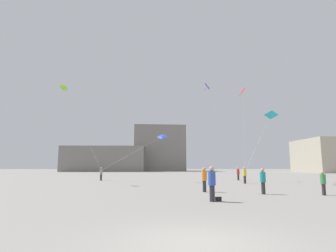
# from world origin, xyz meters

# --- Properties ---
(ground_plane) EXTENTS (300.00, 300.00, 0.00)m
(ground_plane) POSITION_xyz_m (0.00, 0.00, 0.00)
(ground_plane) COLOR gray
(person_in_blue) EXTENTS (0.41, 0.41, 1.86)m
(person_in_blue) POSITION_xyz_m (1.92, 7.74, 1.02)
(person_in_blue) COLOR #2D2D33
(person_in_blue) RESTS_ON ground_plane
(person_in_green) EXTENTS (0.34, 0.34, 1.57)m
(person_in_green) POSITION_xyz_m (9.74, 10.62, 0.86)
(person_in_green) COLOR #2D2D33
(person_in_green) RESTS_ON ground_plane
(person_in_orange) EXTENTS (0.39, 0.39, 1.77)m
(person_in_orange) POSITION_xyz_m (2.39, 13.10, 0.97)
(person_in_orange) COLOR #2D2D33
(person_in_orange) RESTS_ON ground_plane
(person_in_yellow) EXTENTS (0.38, 0.38, 1.75)m
(person_in_yellow) POSITION_xyz_m (8.27, 22.37, 0.96)
(person_in_yellow) COLOR #2D2D33
(person_in_yellow) RESTS_ON ground_plane
(person_in_teal) EXTENTS (0.38, 0.38, 1.73)m
(person_in_teal) POSITION_xyz_m (6.08, 11.41, 0.95)
(person_in_teal) COLOR #2D2D33
(person_in_teal) RESTS_ON ground_plane
(person_in_grey) EXTENTS (0.37, 0.37, 1.69)m
(person_in_grey) POSITION_xyz_m (-8.43, 29.12, 0.93)
(person_in_grey) COLOR #2D2D33
(person_in_grey) RESTS_ON ground_plane
(person_in_red) EXTENTS (0.37, 0.37, 1.69)m
(person_in_red) POSITION_xyz_m (9.47, 29.01, 0.93)
(person_in_red) COLOR #2D2D33
(person_in_red) RESTS_ON ground_plane
(kite_lime_diamond) EXTENTS (3.40, 7.64, 9.30)m
(kite_lime_diamond) POSITION_xyz_m (-11.23, 22.11, 10.15)
(kite_lime_diamond) COLOR #8CD12D
(kite_cyan_delta) EXTENTS (4.97, 2.86, 7.03)m
(kite_cyan_delta) POSITION_xyz_m (12.50, 24.89, 7.84)
(kite_cyan_delta) COLOR #1EB2C6
(kite_crimson_delta) EXTENTS (0.69, 1.28, 9.41)m
(kite_crimson_delta) POSITION_xyz_m (8.50, 22.60, 10.17)
(kite_crimson_delta) COLOR red
(kite_violet_delta) EXTENTS (4.46, 1.52, 11.68)m
(kite_violet_delta) POSITION_xyz_m (5.63, 28.46, 12.34)
(kite_violet_delta) COLOR purple
(kite_cobalt_delta) EXTENTS (8.46, 3.77, 4.38)m
(kite_cobalt_delta) POSITION_xyz_m (-0.77, 25.88, 5.26)
(kite_cobalt_delta) COLOR blue
(building_left_hall) EXTENTS (26.63, 14.21, 8.15)m
(building_left_hall) POSITION_xyz_m (-19.00, 86.25, 4.08)
(building_left_hall) COLOR gray
(building_left_hall) RESTS_ON ground_plane
(building_centre_hall) EXTENTS (18.70, 16.47, 15.96)m
(building_centre_hall) POSITION_xyz_m (-1.00, 93.47, 7.98)
(building_centre_hall) COLOR gray
(building_centre_hall) RESTS_ON ground_plane
(handbag_beside_flyer) EXTENTS (0.35, 0.22, 0.24)m
(handbag_beside_flyer) POSITION_xyz_m (2.27, 7.84, 0.12)
(handbag_beside_flyer) COLOR black
(handbag_beside_flyer) RESTS_ON ground_plane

